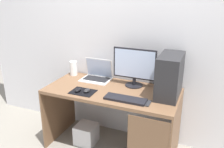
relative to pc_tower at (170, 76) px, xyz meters
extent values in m
plane|color=gray|center=(-0.59, -0.08, -0.96)|extent=(8.00, 8.00, 0.00)
cube|color=silver|center=(-0.59, 0.30, 0.34)|extent=(4.00, 0.04, 2.60)
cube|color=brown|center=(-0.59, -0.08, -0.23)|extent=(1.45, 0.68, 0.03)
cube|color=brown|center=(-1.31, -0.08, -0.61)|extent=(0.02, 0.68, 0.71)
cube|color=brown|center=(0.12, -0.08, -0.61)|extent=(0.02, 0.68, 0.71)
cube|color=brown|center=(-0.09, -0.41, -0.57)|extent=(0.40, 0.01, 0.57)
cube|color=#232326|center=(0.00, 0.00, 0.00)|extent=(0.22, 0.43, 0.43)
cylinder|color=black|center=(-0.41, 0.12, -0.21)|extent=(0.20, 0.20, 0.01)
cylinder|color=black|center=(-0.41, 0.12, -0.17)|extent=(0.04, 0.04, 0.08)
cube|color=black|center=(-0.41, 0.11, 0.05)|extent=(0.48, 0.02, 0.34)
cube|color=#B2C6EA|center=(-0.41, 0.10, 0.05)|extent=(0.45, 0.00, 0.31)
cube|color=white|center=(-0.88, 0.10, -0.21)|extent=(0.34, 0.24, 0.01)
cube|color=black|center=(-0.88, 0.12, -0.20)|extent=(0.30, 0.16, 0.00)
cube|color=white|center=(-0.88, 0.20, -0.09)|extent=(0.34, 0.05, 0.24)
cube|color=#ADC1E5|center=(-0.88, 0.19, -0.09)|extent=(0.32, 0.04, 0.21)
cylinder|color=white|center=(-1.22, 0.16, -0.13)|extent=(0.09, 0.09, 0.18)
cube|color=black|center=(-0.37, -0.27, -0.21)|extent=(0.42, 0.14, 0.02)
cube|color=black|center=(-0.85, -0.26, -0.21)|extent=(0.26, 0.20, 0.00)
ellipsoid|color=#232326|center=(-0.81, -0.25, -0.20)|extent=(0.06, 0.10, 0.03)
ellipsoid|color=black|center=(-0.90, -0.28, -0.20)|extent=(0.06, 0.10, 0.03)
cube|color=#232326|center=(-0.15, -0.26, -0.21)|extent=(0.07, 0.13, 0.01)
cube|color=silver|center=(-0.91, -0.12, -0.84)|extent=(0.24, 0.24, 0.24)
camera|label=1|loc=(0.36, -2.34, 0.86)|focal=39.26mm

